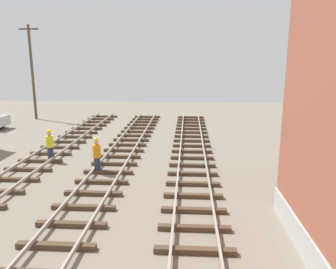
% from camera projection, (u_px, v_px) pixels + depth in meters
% --- Properties ---
extents(utility_pole_far, '(1.80, 0.24, 8.72)m').
position_uv_depth(utility_pole_far, '(32.00, 71.00, 31.10)').
color(utility_pole_far, brown).
rests_on(utility_pole_far, ground).
extents(track_worker_foreground, '(0.40, 0.40, 1.87)m').
position_uv_depth(track_worker_foreground, '(97.00, 156.00, 16.83)').
color(track_worker_foreground, '#262D4C').
rests_on(track_worker_foreground, ground).
extents(track_worker_distant, '(0.40, 0.40, 1.87)m').
position_uv_depth(track_worker_distant, '(50.00, 146.00, 18.73)').
color(track_worker_distant, '#262D4C').
rests_on(track_worker_distant, ground).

